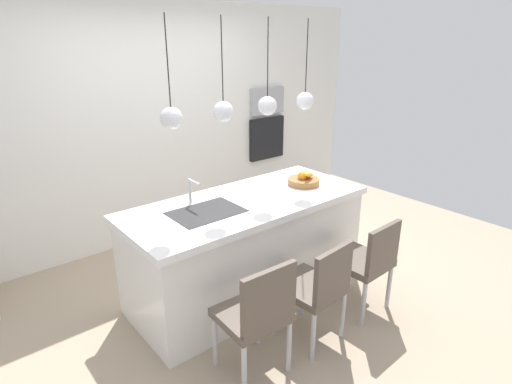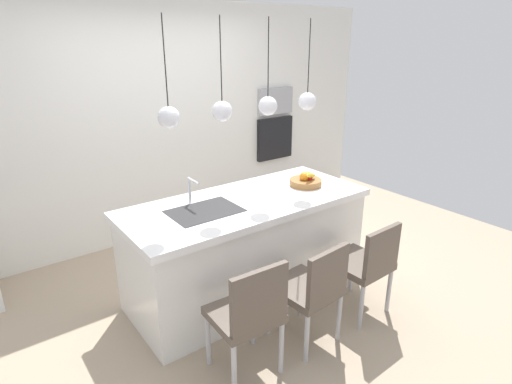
% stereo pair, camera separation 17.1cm
% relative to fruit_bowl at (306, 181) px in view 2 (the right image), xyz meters
% --- Properties ---
extents(floor, '(6.60, 6.60, 0.00)m').
position_rel_fruit_bowl_xyz_m(floor, '(-0.66, 0.03, -0.95)').
color(floor, tan).
rests_on(floor, ground).
extents(back_wall, '(6.00, 0.10, 2.60)m').
position_rel_fruit_bowl_xyz_m(back_wall, '(-0.66, 1.68, 0.35)').
color(back_wall, silver).
rests_on(back_wall, ground).
extents(kitchen_island, '(2.14, 0.91, 0.90)m').
position_rel_fruit_bowl_xyz_m(kitchen_island, '(-0.66, 0.03, -0.50)').
color(kitchen_island, white).
rests_on(kitchen_island, ground).
extents(sink_basin, '(0.56, 0.40, 0.02)m').
position_rel_fruit_bowl_xyz_m(sink_basin, '(-1.08, 0.03, -0.05)').
color(sink_basin, '#2D2D30').
rests_on(sink_basin, kitchen_island).
extents(faucet, '(0.02, 0.17, 0.22)m').
position_rel_fruit_bowl_xyz_m(faucet, '(-1.08, 0.24, 0.10)').
color(faucet, silver).
rests_on(faucet, kitchen_island).
extents(fruit_bowl, '(0.30, 0.30, 0.16)m').
position_rel_fruit_bowl_xyz_m(fruit_bowl, '(0.00, 0.00, 0.00)').
color(fruit_bowl, '#9E6B38').
rests_on(fruit_bowl, kitchen_island).
extents(microwave, '(0.54, 0.08, 0.34)m').
position_rel_fruit_bowl_xyz_m(microwave, '(0.93, 1.61, 0.48)').
color(microwave, '#9E9EA3').
rests_on(microwave, back_wall).
extents(oven, '(0.56, 0.08, 0.56)m').
position_rel_fruit_bowl_xyz_m(oven, '(0.93, 1.61, -0.02)').
color(oven, black).
rests_on(oven, back_wall).
extents(chair_near, '(0.46, 0.43, 0.88)m').
position_rel_fruit_bowl_xyz_m(chair_near, '(-1.25, -0.81, -0.45)').
color(chair_near, brown).
rests_on(chair_near, ground).
extents(chair_middle, '(0.46, 0.49, 0.84)m').
position_rel_fruit_bowl_xyz_m(chair_middle, '(-0.68, -0.81, -0.47)').
color(chair_middle, brown).
rests_on(chair_middle, ground).
extents(chair_far, '(0.44, 0.47, 0.83)m').
position_rel_fruit_bowl_xyz_m(chair_far, '(-0.08, -0.81, -0.47)').
color(chair_far, brown).
rests_on(chair_far, ground).
extents(pendant_light_left, '(0.16, 0.16, 0.76)m').
position_rel_fruit_bowl_xyz_m(pendant_light_left, '(-1.33, 0.03, 0.73)').
color(pendant_light_left, silver).
extents(pendant_light_center_left, '(0.16, 0.16, 0.76)m').
position_rel_fruit_bowl_xyz_m(pendant_light_center_left, '(-0.88, 0.03, 0.73)').
color(pendant_light_center_left, silver).
extents(pendant_light_center_right, '(0.16, 0.16, 0.76)m').
position_rel_fruit_bowl_xyz_m(pendant_light_center_right, '(-0.44, 0.03, 0.73)').
color(pendant_light_center_right, silver).
extents(pendant_light_right, '(0.16, 0.16, 0.76)m').
position_rel_fruit_bowl_xyz_m(pendant_light_right, '(0.00, 0.03, 0.73)').
color(pendant_light_right, silver).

